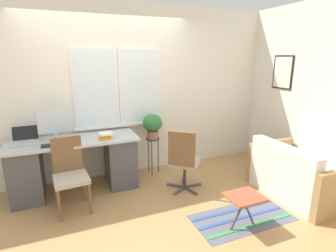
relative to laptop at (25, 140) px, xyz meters
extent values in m
plane|color=tan|center=(1.19, -0.40, -0.83)|extent=(14.00, 14.00, 0.00)
cube|color=white|center=(1.19, 0.32, 0.52)|extent=(9.00, 0.06, 2.70)
cube|color=white|center=(1.00, 0.28, 0.60)|extent=(0.68, 0.02, 1.23)
cube|color=white|center=(1.00, 0.27, 0.60)|extent=(0.61, 0.01, 1.16)
cube|color=white|center=(1.69, 0.28, 0.60)|extent=(0.68, 0.02, 1.23)
cube|color=white|center=(1.69, 0.27, 0.60)|extent=(0.61, 0.01, 1.16)
cube|color=white|center=(1.34, 0.29, 0.00)|extent=(1.42, 0.11, 0.04)
cube|color=white|center=(3.99, -0.40, 0.52)|extent=(0.06, 9.00, 2.70)
cube|color=black|center=(3.95, -0.43, 0.82)|extent=(0.02, 0.40, 0.55)
cube|color=silver|center=(3.94, -0.43, 0.82)|extent=(0.01, 0.35, 0.50)
cube|color=#B2B7BC|center=(0.60, -0.08, -0.06)|extent=(1.75, 0.65, 0.03)
cube|color=#4C4C51|center=(-0.03, -0.08, -0.45)|extent=(0.40, 0.57, 0.75)
cube|color=#4C4C51|center=(1.24, -0.08, -0.45)|extent=(0.40, 0.57, 0.75)
cube|color=#B7B7BC|center=(0.00, -0.06, -0.04)|extent=(0.35, 0.22, 0.02)
cube|color=#B7B7BC|center=(0.00, 0.10, 0.07)|extent=(0.35, 0.10, 0.20)
cube|color=black|center=(0.00, 0.09, 0.07)|extent=(0.32, 0.08, 0.18)
cylinder|color=silver|center=(0.38, -0.01, -0.04)|extent=(0.17, 0.17, 0.02)
cylinder|color=silver|center=(0.38, -0.01, 0.02)|extent=(0.05, 0.05, 0.10)
cube|color=silver|center=(0.38, -0.01, 0.22)|extent=(0.43, 0.02, 0.33)
cube|color=silver|center=(0.38, -0.02, 0.22)|extent=(0.41, 0.01, 0.30)
cube|color=black|center=(0.36, -0.25, -0.04)|extent=(0.32, 0.13, 0.02)
ellipsoid|color=black|center=(0.58, -0.26, -0.03)|extent=(0.04, 0.07, 0.04)
cube|color=orange|center=(1.02, -0.20, -0.03)|extent=(0.19, 0.19, 0.03)
cube|color=yellow|center=(1.01, -0.20, 0.00)|extent=(0.15, 0.12, 0.02)
cube|color=white|center=(1.03, -0.20, 0.02)|extent=(0.21, 0.19, 0.03)
cylinder|color=brown|center=(0.35, -0.79, -0.61)|extent=(0.04, 0.04, 0.43)
cylinder|color=brown|center=(0.70, -0.76, -0.61)|extent=(0.04, 0.04, 0.43)
cylinder|color=brown|center=(0.32, -0.44, -0.61)|extent=(0.04, 0.04, 0.43)
cylinder|color=brown|center=(0.68, -0.41, -0.61)|extent=(0.04, 0.04, 0.43)
cube|color=#B2A893|center=(0.51, -0.60, -0.39)|extent=(0.44, 0.42, 0.06)
cube|color=brown|center=(0.50, -0.40, -0.14)|extent=(0.37, 0.06, 0.46)
cube|color=#47474C|center=(1.97, -0.52, -0.81)|extent=(0.23, 0.20, 0.03)
cube|color=#47474C|center=(1.96, -0.68, -0.81)|extent=(0.25, 0.18, 0.03)
cube|color=#47474C|center=(2.11, -0.74, -0.81)|extent=(0.10, 0.27, 0.03)
cube|color=#47474C|center=(2.21, -0.62, -0.81)|extent=(0.28, 0.05, 0.03)
cube|color=#47474C|center=(2.13, -0.48, -0.81)|extent=(0.13, 0.27, 0.03)
cylinder|color=#333338|center=(2.08, -0.61, -0.62)|extent=(0.04, 0.04, 0.35)
cube|color=#B2A893|center=(2.08, -0.61, -0.42)|extent=(0.56, 0.56, 0.06)
cube|color=brown|center=(1.94, -0.77, -0.14)|extent=(0.31, 0.27, 0.48)
cube|color=white|center=(3.49, -1.38, -0.61)|extent=(0.82, 1.07, 0.44)
cube|color=white|center=(3.16, -1.38, -0.22)|extent=(0.16, 1.07, 0.32)
cube|color=#A87F4C|center=(3.49, -0.80, -0.52)|extent=(0.82, 0.09, 0.62)
cylinder|color=#333338|center=(1.82, 0.07, -0.23)|extent=(0.22, 0.22, 0.02)
cylinder|color=#333338|center=(1.91, 0.07, -0.53)|extent=(0.01, 0.01, 0.59)
cylinder|color=#333338|center=(1.77, 0.15, -0.53)|extent=(0.01, 0.01, 0.59)
cylinder|color=#333338|center=(1.77, -0.01, -0.53)|extent=(0.01, 0.01, 0.59)
cylinder|color=#9E6B4C|center=(1.82, 0.07, -0.15)|extent=(0.18, 0.18, 0.13)
ellipsoid|color=#2D7038|center=(1.82, 0.07, 0.04)|extent=(0.31, 0.31, 0.28)
cube|color=#565B6B|center=(2.39, -1.56, -0.82)|extent=(1.22, 0.59, 0.01)
cube|color=#388E4C|center=(2.39, -1.73, -0.82)|extent=(1.20, 0.05, 0.00)
cube|color=#334C99|center=(2.39, -1.56, -0.82)|extent=(1.20, 0.05, 0.00)
cube|color=#334C99|center=(2.39, -1.39, -0.82)|extent=(1.20, 0.05, 0.00)
cube|color=#B24C33|center=(2.28, -1.71, -0.44)|extent=(0.39, 0.34, 0.02)
cylinder|color=#4C3D2D|center=(2.21, -1.71, -0.64)|extent=(0.20, 0.02, 0.39)
cylinder|color=#4C3D2D|center=(2.35, -1.71, -0.64)|extent=(0.20, 0.02, 0.39)
camera|label=1|loc=(0.49, -3.80, 1.07)|focal=28.00mm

